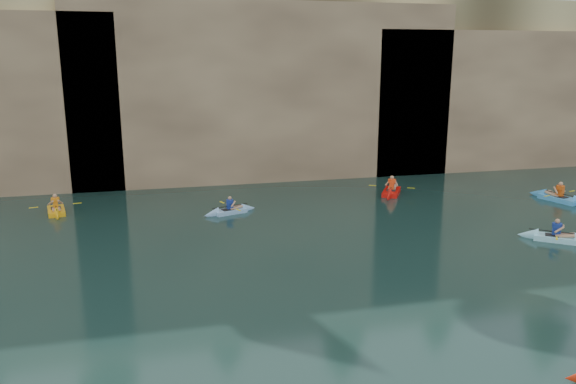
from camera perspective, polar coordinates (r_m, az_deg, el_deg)
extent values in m
plane|color=black|center=(15.58, 8.81, -16.25)|extent=(160.00, 160.00, 0.00)
cube|color=tan|center=(42.79, -6.76, 11.13)|extent=(70.00, 16.00, 12.00)
cube|color=tan|center=(35.85, -1.97, 10.30)|extent=(24.00, 2.40, 11.40)
cube|color=tan|center=(44.57, 24.40, 8.74)|extent=(26.00, 2.40, 9.84)
cube|color=black|center=(34.93, -11.38, 3.18)|extent=(3.50, 1.00, 3.20)
cube|color=black|center=(38.06, 10.19, 5.06)|extent=(5.00, 1.00, 4.50)
cube|color=#98E6FE|center=(26.83, 25.55, -4.22)|extent=(2.35, 2.08, 0.27)
cone|color=#98E6FE|center=(26.80, 23.15, -4.00)|extent=(1.12, 1.10, 0.74)
cube|color=black|center=(26.79, 25.25, -3.98)|extent=(0.72, 0.70, 0.04)
cube|color=navy|center=(26.72, 25.63, -3.42)|extent=(0.40, 0.38, 0.49)
sphere|color=tan|center=(26.63, 25.71, -2.69)|extent=(0.21, 0.21, 0.21)
cylinder|color=black|center=(26.75, 25.61, -3.66)|extent=(1.74, 1.37, 0.04)
cube|color=yellow|center=(27.71, 25.57, -3.10)|extent=(0.32, 0.38, 0.02)
cube|color=yellow|center=(25.80, 25.64, -4.27)|extent=(0.32, 0.38, 0.02)
cube|color=red|center=(32.98, 10.46, 0.04)|extent=(2.19, 2.86, 0.30)
cone|color=red|center=(34.27, 10.73, 0.54)|extent=(1.21, 1.28, 0.82)
cone|color=red|center=(31.69, 10.17, -0.49)|extent=(1.21, 1.28, 0.82)
cube|color=black|center=(32.80, 10.44, 0.19)|extent=(0.72, 0.73, 0.04)
cube|color=#FF4615|center=(32.88, 10.49, 0.78)|extent=(0.40, 0.44, 0.55)
sphere|color=tan|center=(32.80, 10.52, 1.45)|extent=(0.23, 0.23, 0.23)
cylinder|color=black|center=(32.91, 10.48, 0.53)|extent=(1.28, 2.08, 0.04)
cube|color=yellow|center=(33.05, 8.58, 0.66)|extent=(0.40, 0.29, 0.02)
cube|color=yellow|center=(32.81, 12.40, 0.40)|extent=(0.40, 0.29, 0.02)
cube|color=yellow|center=(30.77, -22.48, -1.76)|extent=(1.22, 2.48, 0.28)
cone|color=yellow|center=(29.69, -22.38, -2.28)|extent=(0.90, 0.96, 0.76)
cone|color=yellow|center=(31.85, -22.57, -1.28)|extent=(0.90, 0.96, 0.76)
cube|color=black|center=(30.89, -22.51, -1.50)|extent=(0.57, 0.63, 0.04)
cube|color=orange|center=(30.67, -22.55, -1.03)|extent=(0.28, 0.38, 0.51)
sphere|color=tan|center=(30.59, -22.61, -0.37)|extent=(0.21, 0.21, 0.21)
cylinder|color=black|center=(30.70, -22.53, -1.26)|extent=(0.45, 2.22, 0.04)
cube|color=yellow|center=(30.74, -20.63, -1.07)|extent=(0.43, 0.16, 0.02)
cube|color=yellow|center=(30.70, -24.43, -1.45)|extent=(0.43, 0.16, 0.02)
cube|color=#8FC1F0|center=(28.59, -5.90, -1.93)|extent=(2.35, 1.40, 0.24)
cone|color=#8FC1F0|center=(29.07, -4.06, -1.63)|extent=(0.97, 0.89, 0.67)
cone|color=#8FC1F0|center=(28.15, -7.81, -2.23)|extent=(0.97, 0.89, 0.67)
cube|color=black|center=(28.50, -6.18, -1.79)|extent=(0.66, 0.58, 0.04)
cube|color=navy|center=(28.50, -5.92, -1.25)|extent=(0.35, 0.29, 0.45)
sphere|color=tan|center=(28.42, -5.94, -0.62)|extent=(0.19, 0.19, 0.19)
cylinder|color=black|center=(28.52, -5.92, -1.42)|extent=(1.88, 0.68, 0.04)
cube|color=yellow|center=(29.29, -6.72, -1.04)|extent=(0.21, 0.42, 0.02)
cube|color=yellow|center=(27.76, -5.07, -1.82)|extent=(0.21, 0.42, 0.02)
cube|color=#46A7F0|center=(34.24, 25.84, -0.60)|extent=(1.63, 3.04, 0.30)
cone|color=#46A7F0|center=(35.00, 23.99, -0.14)|extent=(1.07, 1.22, 0.81)
cube|color=black|center=(34.14, 26.06, -0.46)|extent=(0.64, 0.67, 0.04)
cube|color=#D75112|center=(34.15, 25.91, 0.10)|extent=(0.33, 0.42, 0.54)
sphere|color=tan|center=(34.07, 25.98, 0.75)|extent=(0.23, 0.23, 0.23)
cylinder|color=black|center=(34.18, 25.89, -0.13)|extent=(0.71, 2.32, 0.04)
cube|color=yellow|center=(33.29, 24.82, -0.36)|extent=(0.43, 0.19, 0.02)
cube|color=yellow|center=(35.09, 26.90, 0.08)|extent=(0.43, 0.19, 0.02)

